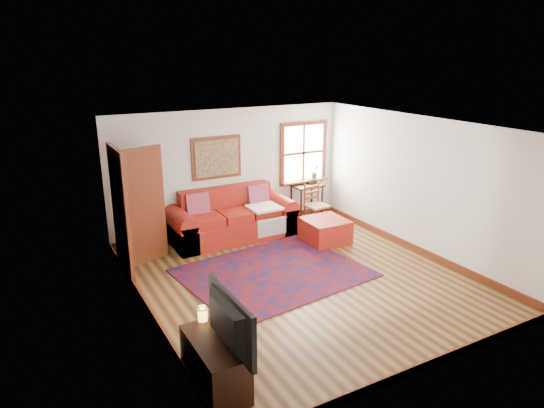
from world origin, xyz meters
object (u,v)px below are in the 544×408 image
ladder_back_chair (315,203)px  media_cabinet (215,364)px  red_leather_sofa (232,222)px  side_table (307,190)px  red_ottoman (325,230)px

ladder_back_chair → media_cabinet: (-3.88, -3.83, -0.22)m
red_leather_sofa → side_table: size_ratio=3.20×
ladder_back_chair → side_table: bearing=77.1°
side_table → media_cabinet: bearing=-132.6°
red_ottoman → media_cabinet: size_ratio=0.78×
red_ottoman → side_table: bearing=73.4°
red_ottoman → side_table: size_ratio=1.02×
red_leather_sofa → media_cabinet: bearing=-116.8°
red_leather_sofa → red_ottoman: bearing=-36.5°
media_cabinet → ladder_back_chair: bearing=44.7°
red_leather_sofa → ladder_back_chair: (1.81, -0.25, 0.18)m
side_table → ladder_back_chair: 0.54m
red_ottoman → ladder_back_chair: size_ratio=0.86×
red_leather_sofa → media_cabinet: red_leather_sofa is taller
ladder_back_chair → red_leather_sofa: bearing=172.3°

